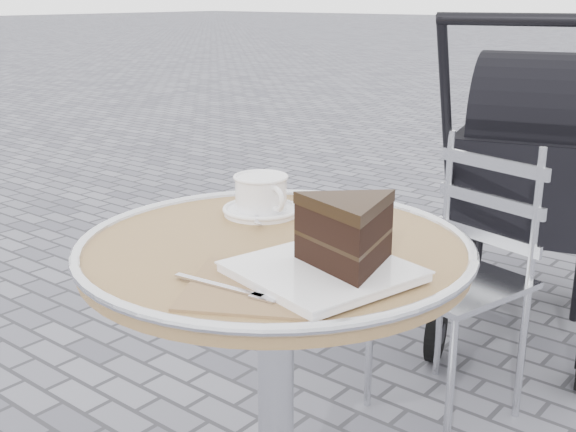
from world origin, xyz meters
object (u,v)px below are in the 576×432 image
Objects in this scene: cappuccino_set at (261,197)px; cake_plate_set at (341,242)px; baby_stroller at (533,192)px; bistro_chair at (471,247)px; cafe_table at (275,326)px.

cappuccino_set is 0.42× the size of cake_plate_set.
bistro_chair is at bearing -99.36° from baby_stroller.
baby_stroller reaches higher than bistro_chair.
cappuccino_set is at bearing -86.86° from bistro_chair.
bistro_chair is (-0.01, 0.86, -0.08)m from cafe_table.
cafe_table is 0.64× the size of baby_stroller.
baby_stroller reaches higher than cappuccino_set.
cappuccino_set is at bearing 163.47° from cake_plate_set.
baby_stroller is at bearing 92.98° from cafe_table.
cappuccino_set is (-0.14, 0.13, 0.20)m from cafe_table.
bistro_chair is at bearing 96.76° from cappuccino_set.
cake_plate_set is at bearing -95.91° from baby_stroller.
baby_stroller is at bearing 104.35° from cappuccino_set.
cappuccino_set is 0.38m from cake_plate_set.
cappuccino_set reaches higher than cafe_table.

